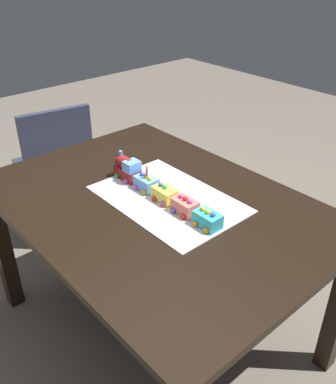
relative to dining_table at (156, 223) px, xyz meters
name	(u,v)px	position (x,y,z in m)	size (l,w,h in m)	color
ground_plane	(158,329)	(0.00, 0.00, -0.63)	(8.00, 8.00, 0.00)	#6B6054
dining_table	(156,223)	(0.00, 0.00, 0.00)	(1.40, 1.00, 0.74)	black
chair	(56,166)	(-1.03, 0.08, -0.16)	(0.46, 0.46, 0.86)	#2D3347
cake_board	(168,199)	(0.02, 0.05, 0.11)	(0.60, 0.40, 0.00)	silver
cake_locomotive	(128,169)	(-0.22, 0.03, 0.16)	(0.14, 0.08, 0.12)	maroon
cake_car_flatbed_sky_blue	(146,183)	(-0.09, 0.03, 0.14)	(0.10, 0.08, 0.07)	#669EEA
cake_car_caboose_lemon	(165,194)	(0.02, 0.03, 0.14)	(0.10, 0.08, 0.07)	#F4E04C
cake_car_hopper_coral	(185,206)	(0.14, 0.03, 0.14)	(0.10, 0.08, 0.07)	#F27260
cake_car_gondola_turquoise	(208,219)	(0.26, 0.03, 0.14)	(0.10, 0.08, 0.07)	#38B7C6
birthday_candle	(147,170)	(-0.09, 0.03, 0.21)	(0.01, 0.01, 0.05)	#F24C59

